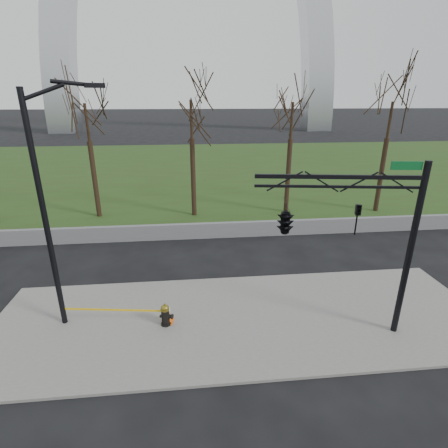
{
  "coord_description": "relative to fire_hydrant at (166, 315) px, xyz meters",
  "views": [
    {
      "loc": [
        -1.73,
        -10.43,
        7.71
      ],
      "look_at": [
        -0.45,
        2.0,
        3.06
      ],
      "focal_mm": 27.34,
      "sensor_mm": 36.0,
      "label": 1
    }
  ],
  "objects": [
    {
      "name": "ground",
      "position": [
        2.75,
        0.12,
        -0.5
      ],
      "size": [
        500.0,
        500.0,
        0.0
      ],
      "primitive_type": "plane",
      "color": "black",
      "rests_on": "ground"
    },
    {
      "name": "sidewalk",
      "position": [
        2.75,
        0.12,
        -0.45
      ],
      "size": [
        18.0,
        6.0,
        0.1
      ],
      "primitive_type": "cube",
      "color": "slate",
      "rests_on": "ground"
    },
    {
      "name": "grass_strip",
      "position": [
        2.75,
        30.12,
        -0.47
      ],
      "size": [
        120.0,
        40.0,
        0.06
      ],
      "primitive_type": "cube",
      "color": "#263C15",
      "rests_on": "ground"
    },
    {
      "name": "guardrail",
      "position": [
        2.75,
        8.12,
        -0.05
      ],
      "size": [
        60.0,
        0.3,
        0.9
      ],
      "primitive_type": "cube",
      "color": "#59595B",
      "rests_on": "ground"
    },
    {
      "name": "tree_row",
      "position": [
        -1.99,
        12.12,
        3.61
      ],
      "size": [
        36.52,
        4.0,
        8.22
      ],
      "color": "black",
      "rests_on": "ground"
    },
    {
      "name": "fire_hydrant",
      "position": [
        0.0,
        0.0,
        0.0
      ],
      "size": [
        0.54,
        0.35,
        0.86
      ],
      "rotation": [
        0.0,
        0.0,
        -0.28
      ],
      "color": "black",
      "rests_on": "sidewalk"
    },
    {
      "name": "traffic_cone",
      "position": [
        0.04,
        0.14,
        -0.02
      ],
      "size": [
        0.44,
        0.44,
        0.75
      ],
      "rotation": [
        0.0,
        0.0,
        -0.16
      ],
      "color": "#F95E0D",
      "rests_on": "sidewalk"
    },
    {
      "name": "street_light",
      "position": [
        -3.43,
        0.58,
        4.2
      ],
      "size": [
        2.32,
        0.89,
        8.21
      ],
      "rotation": [
        0.0,
        0.0,
        0.31
      ],
      "color": "black",
      "rests_on": "ground"
    },
    {
      "name": "traffic_signal_mast",
      "position": [
        4.7,
        -0.65,
        3.65
      ],
      "size": [
        5.05,
        2.53,
        6.0
      ],
      "rotation": [
        0.0,
        0.0,
        -0.15
      ],
      "color": "black",
      "rests_on": "ground"
    },
    {
      "name": "caution_tape",
      "position": [
        -1.76,
        0.25,
        0.15
      ],
      "size": [
        3.69,
        0.52,
        0.44
      ],
      "color": "yellow",
      "rests_on": "ground"
    }
  ]
}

